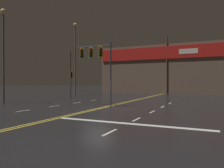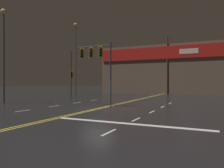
# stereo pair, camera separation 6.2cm
# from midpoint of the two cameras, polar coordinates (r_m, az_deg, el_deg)

# --- Properties ---
(ground_plane) EXTENTS (200.00, 200.00, 0.00)m
(ground_plane) POSITION_cam_midpoint_polar(r_m,az_deg,el_deg) (17.96, -3.75, -6.46)
(ground_plane) COLOR black
(road_markings) EXTENTS (13.36, 60.00, 0.01)m
(road_markings) POSITION_cam_midpoint_polar(r_m,az_deg,el_deg) (16.81, -2.81, -6.91)
(road_markings) COLOR gold
(road_markings) RESTS_ON ground
(traffic_signal_median) EXTENTS (3.58, 0.36, 5.71)m
(traffic_signal_median) POSITION_cam_midpoint_polar(r_m,az_deg,el_deg) (20.16, -4.38, 7.02)
(traffic_signal_median) COLOR #38383D
(traffic_signal_median) RESTS_ON ground
(traffic_signal_corner_northwest) EXTENTS (0.42, 0.36, 3.79)m
(traffic_signal_corner_northwest) POSITION_cam_midpoint_polar(r_m,az_deg,el_deg) (32.09, -10.68, 1.56)
(traffic_signal_corner_northwest) COLOR #38383D
(traffic_signal_corner_northwest) RESTS_ON ground
(streetlight_near_right) EXTENTS (0.56, 0.56, 9.71)m
(streetlight_near_right) POSITION_cam_midpoint_polar(r_m,az_deg,el_deg) (25.35, -26.57, 9.51)
(streetlight_near_right) COLOR #59595E
(streetlight_near_right) RESTS_ON ground
(streetlight_far_left) EXTENTS (0.56, 0.56, 11.62)m
(streetlight_far_left) POSITION_cam_midpoint_polar(r_m,az_deg,el_deg) (35.64, -9.62, 8.59)
(streetlight_far_left) COLOR #59595E
(streetlight_far_left) RESTS_ON ground
(building_backdrop) EXTENTS (25.76, 10.23, 9.32)m
(building_backdrop) POSITION_cam_midpoint_polar(r_m,az_deg,el_deg) (46.82, 14.38, 3.51)
(building_backdrop) COLOR brown
(building_backdrop) RESTS_ON ground
(utility_pole_row) EXTENTS (45.70, 0.26, 11.65)m
(utility_pole_row) POSITION_cam_midpoint_polar(r_m,az_deg,el_deg) (41.51, 16.37, 5.04)
(utility_pole_row) COLOR #4C3828
(utility_pole_row) RESTS_ON ground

